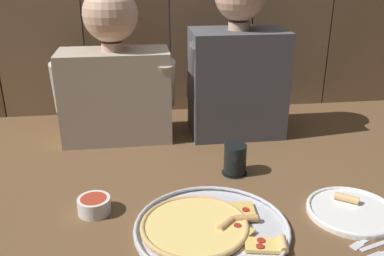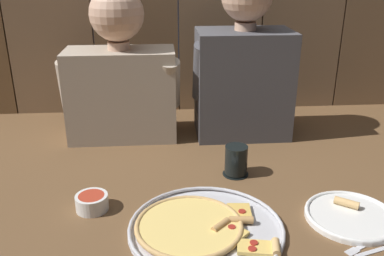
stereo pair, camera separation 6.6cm
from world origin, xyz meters
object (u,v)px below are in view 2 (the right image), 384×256
drinking_glass (236,161)px  dinner_plate (351,216)px  diner_right (244,62)px  diner_left (120,69)px  pizza_tray (201,227)px  dipping_bowl (92,202)px

drinking_glass → dinner_plate: bearing=-45.4°
diner_right → drinking_glass: bearing=-103.1°
diner_left → diner_right: 0.47m
dinner_plate → drinking_glass: drinking_glass is taller
pizza_tray → diner_left: bearing=110.7°
diner_left → diner_right: diner_right is taller
pizza_tray → dinner_plate: 0.41m
pizza_tray → diner_right: diner_right is taller
pizza_tray → dipping_bowl: 0.32m
diner_left → diner_right: (0.47, -0.00, 0.02)m
dinner_plate → diner_right: size_ratio=0.39×
pizza_tray → diner_right: (0.22, 0.64, 0.28)m
dinner_plate → dipping_bowl: (-0.71, 0.10, 0.02)m
dipping_bowl → diner_right: diner_right is taller
pizza_tray → dinner_plate: size_ratio=1.65×
dinner_plate → diner_right: (-0.19, 0.62, 0.28)m
drinking_glass → pizza_tray: bearing=-115.7°
diner_left → diner_right: size_ratio=0.91×
pizza_tray → dinner_plate: dinner_plate is taller
diner_right → dinner_plate: bearing=-73.2°
diner_left → pizza_tray: bearing=-69.3°
dipping_bowl → dinner_plate: bearing=-8.0°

